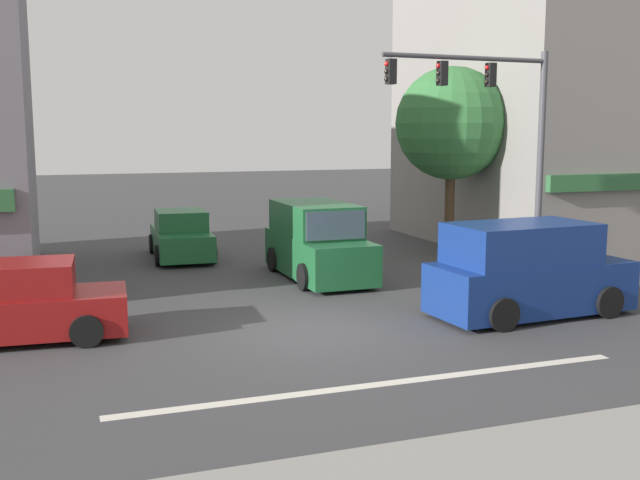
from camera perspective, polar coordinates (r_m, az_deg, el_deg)
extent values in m
plane|color=#3D3D3F|center=(15.71, -0.50, -6.94)|extent=(120.00, 120.00, 0.00)
cube|color=silver|center=(12.60, 4.83, -10.86)|extent=(9.00, 0.24, 0.01)
cube|color=gray|center=(29.93, 19.02, 11.23)|extent=(10.42, 10.13, 11.75)
cylinder|color=#4C3823|center=(25.11, 9.83, 2.18)|extent=(0.32, 0.32, 2.99)
sphere|color=#337038|center=(24.97, 10.00, 8.75)|extent=(3.67, 3.67, 3.67)
cylinder|color=#47474C|center=(21.07, 16.41, 5.18)|extent=(0.18, 0.18, 6.20)
cylinder|color=#47474C|center=(19.71, 11.16, 13.46)|extent=(4.80, 0.35, 0.12)
cube|color=black|center=(20.09, 12.88, 12.16)|extent=(0.21, 0.25, 0.60)
sphere|color=red|center=(20.03, 12.61, 12.70)|extent=(0.12, 0.12, 0.12)
sphere|color=black|center=(20.02, 12.59, 12.19)|extent=(0.12, 0.12, 0.12)
sphere|color=black|center=(20.01, 12.58, 11.67)|extent=(0.12, 0.12, 0.12)
cube|color=black|center=(19.30, 9.30, 12.43)|extent=(0.21, 0.25, 0.60)
sphere|color=red|center=(19.25, 9.00, 12.98)|extent=(0.12, 0.12, 0.12)
sphere|color=black|center=(19.23, 8.99, 12.45)|extent=(0.12, 0.12, 0.12)
sphere|color=black|center=(19.22, 8.98, 11.91)|extent=(0.12, 0.12, 0.12)
cube|color=black|center=(18.59, 5.43, 12.66)|extent=(0.21, 0.25, 0.60)
sphere|color=red|center=(18.54, 5.10, 13.23)|extent=(0.12, 0.12, 0.12)
sphere|color=black|center=(18.53, 5.09, 12.67)|extent=(0.12, 0.12, 0.12)
sphere|color=black|center=(18.52, 5.08, 12.12)|extent=(0.12, 0.12, 0.12)
cube|color=#1E6033|center=(21.08, -0.10, -1.15)|extent=(1.86, 4.61, 1.10)
cube|color=#1E6033|center=(21.22, -0.37, 1.64)|extent=(1.81, 3.21, 0.90)
cube|color=#475666|center=(19.71, 1.21, 1.12)|extent=(1.66, 0.07, 0.76)
cylinder|color=black|center=(20.17, 3.74, -2.48)|extent=(0.20, 0.72, 0.72)
cylinder|color=black|center=(19.51, -1.22, -2.83)|extent=(0.20, 0.72, 0.72)
cylinder|color=black|center=(22.77, 0.86, -1.21)|extent=(0.20, 0.72, 0.72)
cylinder|color=black|center=(22.19, -3.59, -1.48)|extent=(0.20, 0.72, 0.72)
cube|color=maroon|center=(16.02, -21.89, -5.26)|extent=(4.21, 1.98, 0.80)
cube|color=maroon|center=(15.86, -21.67, -2.72)|extent=(2.00, 1.69, 0.64)
cylinder|color=black|center=(15.15, -17.36, -6.66)|extent=(0.65, 0.22, 0.64)
cylinder|color=black|center=(16.80, -17.22, -5.18)|extent=(0.65, 0.22, 0.64)
cube|color=navy|center=(17.54, 15.74, -3.42)|extent=(4.71, 2.13, 1.10)
cube|color=navy|center=(17.18, 15.09, -0.24)|extent=(3.31, 2.00, 0.90)
cube|color=#475666|center=(18.22, 19.09, 0.06)|extent=(0.17, 1.66, 0.76)
cylinder|color=black|center=(19.19, 17.29, -3.40)|extent=(0.73, 0.25, 0.72)
cylinder|color=black|center=(17.87, 21.13, -4.45)|extent=(0.73, 0.25, 0.72)
cylinder|color=black|center=(17.49, 10.15, -4.27)|extent=(0.73, 0.25, 0.72)
cylinder|color=black|center=(16.03, 13.79, -5.54)|extent=(0.73, 0.25, 0.72)
cube|color=#1E6033|center=(24.87, -10.53, -0.12)|extent=(1.92, 4.18, 0.80)
cube|color=#1E6033|center=(24.68, -10.55, 1.50)|extent=(1.66, 1.98, 0.64)
cube|color=#475666|center=(25.64, -10.78, 1.75)|extent=(1.44, 0.14, 0.54)
cylinder|color=black|center=(26.08, -12.67, -0.28)|extent=(0.21, 0.65, 0.64)
cylinder|color=black|center=(26.25, -8.97, -0.12)|extent=(0.21, 0.65, 0.64)
cylinder|color=black|center=(23.58, -12.23, -1.17)|extent=(0.21, 0.65, 0.64)
cylinder|color=black|center=(23.76, -8.14, -0.99)|extent=(0.21, 0.65, 0.64)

